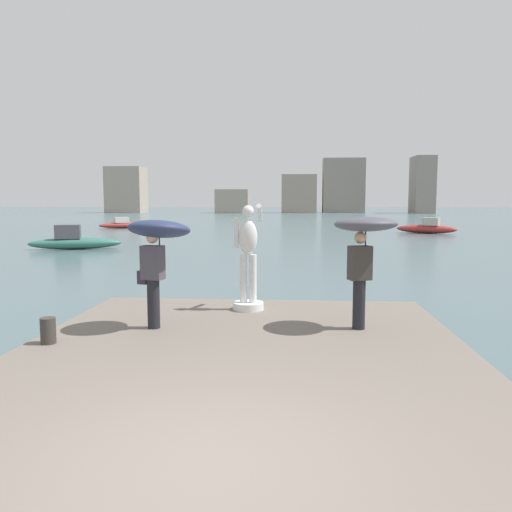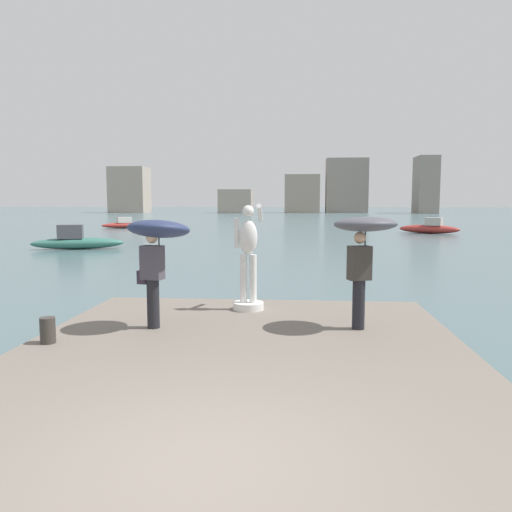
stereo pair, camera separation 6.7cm
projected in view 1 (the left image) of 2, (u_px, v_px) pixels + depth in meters
name	position (u px, v px, depth m)	size (l,w,h in m)	color
ground_plane	(285.00, 232.00, 44.09)	(400.00, 400.00, 0.00)	#4C666B
pier	(234.00, 391.00, 6.56)	(7.02, 10.34, 0.40)	#70665B
statue_white_figure	(248.00, 265.00, 10.50)	(0.64, 0.88, 2.21)	white
onlooker_left	(158.00, 240.00, 8.87)	(1.34, 1.36, 1.99)	black
onlooker_right	(364.00, 238.00, 8.87)	(1.41, 1.42, 2.01)	black
mooring_bollard	(48.00, 331.00, 8.03)	(0.24, 0.24, 0.42)	#38332D
boat_near	(125.00, 224.00, 50.58)	(5.12, 3.72, 1.10)	#9E2D28
boat_mid	(427.00, 228.00, 42.20)	(4.90, 3.39, 1.33)	#9E2D28
boat_far	(74.00, 241.00, 28.19)	(5.06, 2.43, 1.37)	#336B5B
distant_skyline	(278.00, 190.00, 119.45)	(75.52, 11.78, 12.86)	#A89989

